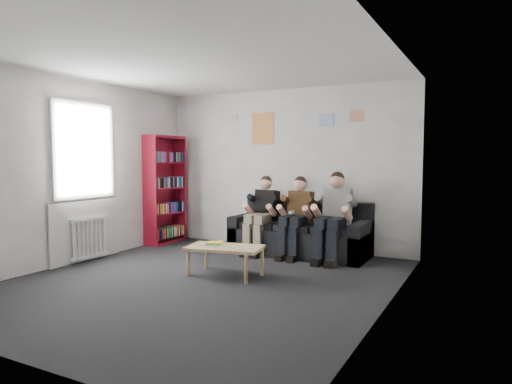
% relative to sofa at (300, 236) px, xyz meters
% --- Properties ---
extents(room_shell, '(5.00, 5.00, 5.00)m').
position_rel_sofa_xyz_m(room_shell, '(-0.48, -2.09, 1.05)').
color(room_shell, black).
rests_on(room_shell, ground).
extents(sofa, '(2.16, 0.88, 0.84)m').
position_rel_sofa_xyz_m(sofa, '(0.00, 0.00, 0.00)').
color(sofa, black).
rests_on(sofa, ground).
extents(bookshelf, '(0.29, 0.87, 1.94)m').
position_rel_sofa_xyz_m(bookshelf, '(-2.56, -0.18, 0.67)').
color(bookshelf, maroon).
rests_on(bookshelf, ground).
extents(coffee_table, '(0.97, 0.53, 0.39)m').
position_rel_sofa_xyz_m(coffee_table, '(-0.37, -1.69, 0.04)').
color(coffee_table, tan).
rests_on(coffee_table, ground).
extents(game_cases, '(0.23, 0.20, 0.05)m').
position_rel_sofa_xyz_m(game_cases, '(-0.55, -1.71, 0.11)').
color(game_cases, silver).
rests_on(game_cases, coffee_table).
extents(person_left, '(0.37, 0.79, 1.25)m').
position_rel_sofa_xyz_m(person_left, '(-0.60, -0.20, 0.33)').
color(person_left, black).
rests_on(person_left, sofa).
extents(person_middle, '(0.37, 0.80, 1.25)m').
position_rel_sofa_xyz_m(person_middle, '(0.00, -0.20, 0.33)').
color(person_middle, '#50341A').
rests_on(person_middle, sofa).
extents(person_right, '(0.41, 0.88, 1.33)m').
position_rel_sofa_xyz_m(person_right, '(0.60, -0.20, 0.36)').
color(person_right, white).
rests_on(person_right, sofa).
extents(radiator, '(0.10, 0.64, 0.60)m').
position_rel_sofa_xyz_m(radiator, '(-2.63, -1.89, 0.05)').
color(radiator, white).
rests_on(radiator, ground).
extents(window, '(0.05, 1.30, 2.36)m').
position_rel_sofa_xyz_m(window, '(-2.70, -1.89, 0.73)').
color(window, white).
rests_on(window, room_shell).
extents(poster_large, '(0.42, 0.01, 0.55)m').
position_rel_sofa_xyz_m(poster_large, '(-0.88, 0.40, 1.75)').
color(poster_large, gold).
rests_on(poster_large, room_shell).
extents(poster_blue, '(0.25, 0.01, 0.20)m').
position_rel_sofa_xyz_m(poster_blue, '(0.27, 0.40, 1.85)').
color(poster_blue, '#3D87CF').
rests_on(poster_blue, room_shell).
extents(poster_pink, '(0.22, 0.01, 0.18)m').
position_rel_sofa_xyz_m(poster_pink, '(0.77, 0.40, 1.90)').
color(poster_pink, '#D5429C').
rests_on(poster_pink, room_shell).
extents(poster_sign, '(0.20, 0.01, 0.14)m').
position_rel_sofa_xyz_m(poster_sign, '(-1.48, 0.40, 1.95)').
color(poster_sign, silver).
rests_on(poster_sign, room_shell).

